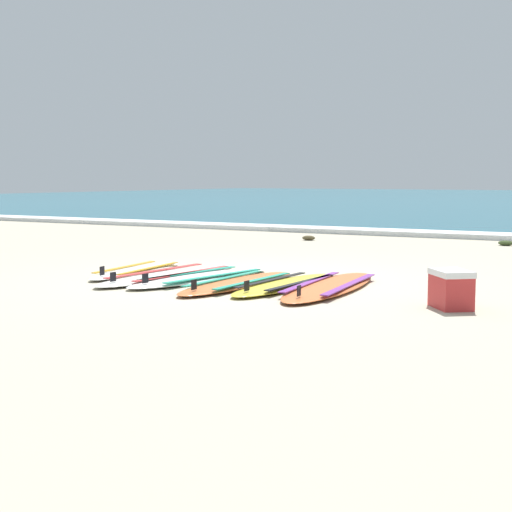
{
  "coord_description": "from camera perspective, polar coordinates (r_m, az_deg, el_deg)",
  "views": [
    {
      "loc": [
        4.61,
        -7.97,
        1.27
      ],
      "look_at": [
        -0.17,
        0.45,
        0.25
      ],
      "focal_mm": 51.91,
      "sensor_mm": 36.0,
      "label": 1
    }
  ],
  "objects": [
    {
      "name": "surfboard_4",
      "position": [
        8.64,
        2.34,
        -2.2
      ],
      "size": [
        0.64,
        2.21,
        0.18
      ],
      "color": "yellow",
      "rests_on": "ground"
    },
    {
      "name": "wave_foam_strip",
      "position": [
        16.67,
        13.46,
        1.67
      ],
      "size": [
        80.0,
        0.96,
        0.11
      ],
      "primitive_type": "cube",
      "color": "white",
      "rests_on": "ground"
    },
    {
      "name": "surfboard_0",
      "position": [
        10.06,
        -9.15,
        -1.1
      ],
      "size": [
        0.75,
        2.12,
        0.18
      ],
      "color": "white",
      "rests_on": "ground"
    },
    {
      "name": "cooler_box",
      "position": [
        7.48,
        14.8,
        -2.47
      ],
      "size": [
        0.53,
        0.55,
        0.38
      ],
      "color": "red",
      "rests_on": "ground"
    },
    {
      "name": "seaweed_clump_mid_sand",
      "position": [
        15.23,
        4.08,
        1.4
      ],
      "size": [
        0.27,
        0.22,
        0.1
      ],
      "primitive_type": "ellipsoid",
      "color": "#4C4228",
      "rests_on": "ground"
    },
    {
      "name": "surfboard_5",
      "position": [
        8.53,
        5.74,
        -2.33
      ],
      "size": [
        0.89,
        2.65,
        0.18
      ],
      "color": "orange",
      "rests_on": "ground"
    },
    {
      "name": "ground_plane",
      "position": [
        9.29,
        -0.47,
        -1.84
      ],
      "size": [
        80.0,
        80.0,
        0.0
      ],
      "primitive_type": "plane",
      "color": "#B7AD93"
    },
    {
      "name": "surfboard_2",
      "position": [
        9.25,
        -4.2,
        -1.66
      ],
      "size": [
        1.0,
        2.49,
        0.18
      ],
      "color": "white",
      "rests_on": "ground"
    },
    {
      "name": "surfboard_3",
      "position": [
        8.77,
        -1.35,
        -2.07
      ],
      "size": [
        0.64,
        2.32,
        0.18
      ],
      "color": "orange",
      "rests_on": "ground"
    },
    {
      "name": "surfboard_1",
      "position": [
        9.53,
        -6.67,
        -1.46
      ],
      "size": [
        0.84,
        2.63,
        0.18
      ],
      "color": "silver",
      "rests_on": "ground"
    },
    {
      "name": "seaweed_clump_near_shoreline",
      "position": [
        14.76,
        18.69,
        0.95
      ],
      "size": [
        0.28,
        0.22,
        0.1
      ],
      "primitive_type": "ellipsoid",
      "color": "#384723",
      "rests_on": "ground"
    }
  ]
}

